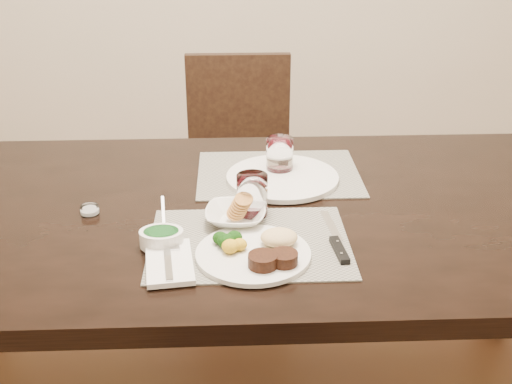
{
  "coord_description": "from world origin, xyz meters",
  "views": [
    {
      "loc": [
        -0.03,
        -1.48,
        1.49
      ],
      "look_at": [
        0.03,
        -0.07,
        0.82
      ],
      "focal_mm": 45.0,
      "sensor_mm": 36.0,
      "label": 1
    }
  ],
  "objects_px": {
    "cracker_bowl": "(236,215)",
    "far_plate": "(282,178)",
    "chair_far": "(239,157)",
    "wine_glass_near": "(252,197)",
    "dinner_plate": "(259,251)",
    "steak_knife": "(337,244)"
  },
  "relations": [
    {
      "from": "wine_glass_near",
      "to": "far_plate",
      "type": "height_order",
      "value": "wine_glass_near"
    },
    {
      "from": "dinner_plate",
      "to": "far_plate",
      "type": "distance_m",
      "value": 0.42
    },
    {
      "from": "chair_far",
      "to": "steak_knife",
      "type": "relative_size",
      "value": 3.55
    },
    {
      "from": "dinner_plate",
      "to": "cracker_bowl",
      "type": "distance_m",
      "value": 0.17
    },
    {
      "from": "chair_far",
      "to": "steak_knife",
      "type": "bearing_deg",
      "value": -79.96
    },
    {
      "from": "cracker_bowl",
      "to": "far_plate",
      "type": "height_order",
      "value": "cracker_bowl"
    },
    {
      "from": "chair_far",
      "to": "steak_knife",
      "type": "distance_m",
      "value": 1.2
    },
    {
      "from": "far_plate",
      "to": "steak_knife",
      "type": "bearing_deg",
      "value": -75.45
    },
    {
      "from": "steak_knife",
      "to": "far_plate",
      "type": "height_order",
      "value": "same"
    },
    {
      "from": "chair_far",
      "to": "dinner_plate",
      "type": "xyz_separation_m",
      "value": [
        0.02,
        -1.2,
        0.27
      ]
    },
    {
      "from": "chair_far",
      "to": "cracker_bowl",
      "type": "bearing_deg",
      "value": -91.42
    },
    {
      "from": "chair_far",
      "to": "dinner_plate",
      "type": "height_order",
      "value": "chair_far"
    },
    {
      "from": "chair_far",
      "to": "steak_knife",
      "type": "xyz_separation_m",
      "value": [
        0.2,
        -1.16,
        0.26
      ]
    },
    {
      "from": "chair_far",
      "to": "cracker_bowl",
      "type": "height_order",
      "value": "chair_far"
    },
    {
      "from": "cracker_bowl",
      "to": "chair_far",
      "type": "bearing_deg",
      "value": 88.58
    },
    {
      "from": "dinner_plate",
      "to": "cracker_bowl",
      "type": "bearing_deg",
      "value": 119.12
    },
    {
      "from": "cracker_bowl",
      "to": "dinner_plate",
      "type": "bearing_deg",
      "value": -73.51
    },
    {
      "from": "cracker_bowl",
      "to": "far_plate",
      "type": "xyz_separation_m",
      "value": [
        0.13,
        0.25,
        -0.01
      ]
    },
    {
      "from": "steak_knife",
      "to": "wine_glass_near",
      "type": "height_order",
      "value": "wine_glass_near"
    },
    {
      "from": "wine_glass_near",
      "to": "steak_knife",
      "type": "bearing_deg",
      "value": -41.4
    },
    {
      "from": "wine_glass_near",
      "to": "dinner_plate",
      "type": "bearing_deg",
      "value": -88.13
    },
    {
      "from": "chair_far",
      "to": "wine_glass_near",
      "type": "distance_m",
      "value": 1.03
    }
  ]
}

